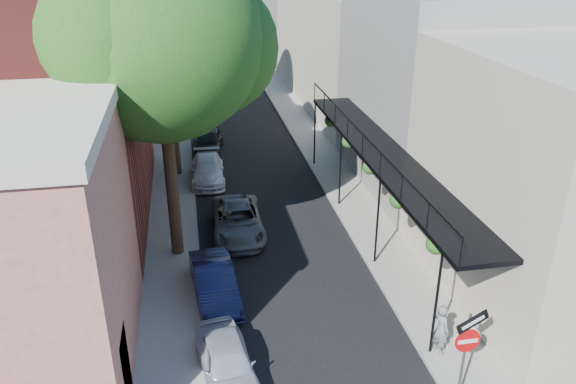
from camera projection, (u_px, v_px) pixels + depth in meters
name	position (u px, v px, depth m)	size (l,w,h in m)	color
road_surface	(231.00, 107.00, 39.81)	(6.00, 64.00, 0.01)	black
sidewalk_left	(174.00, 109.00, 39.13)	(2.00, 64.00, 0.12)	gray
sidewalk_right	(287.00, 104.00, 40.45)	(2.00, 64.00, 0.12)	gray
buildings_left	(81.00, 43.00, 35.14)	(10.10, 59.10, 12.00)	tan
buildings_right	(358.00, 41.00, 39.01)	(9.80, 55.00, 10.00)	beige
sign_post	(467.00, 344.00, 13.48)	(0.89, 0.17, 2.99)	#595B60
oak_near	(172.00, 41.00, 18.32)	(7.48, 6.80, 11.42)	#302113
oak_mid	(174.00, 31.00, 25.79)	(6.60, 6.00, 10.20)	#302113
parked_car_a	(227.00, 362.00, 15.01)	(1.38, 3.43, 1.17)	silver
parked_car_b	(214.00, 282.00, 18.45)	(1.29, 3.70, 1.22)	#121639
parked_car_c	(238.00, 221.00, 22.51)	(1.99, 4.32, 1.20)	#575A5F
parked_car_d	(208.00, 170.00, 27.53)	(1.58, 3.88, 1.13)	white
parked_car_e	(208.00, 141.00, 31.24)	(1.48, 3.68, 1.25)	black
parked_car_f	(195.00, 113.00, 36.40)	(1.27, 3.64, 1.20)	#665E56
pedestrian	(441.00, 329.00, 15.78)	(0.57, 0.38, 1.57)	slate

